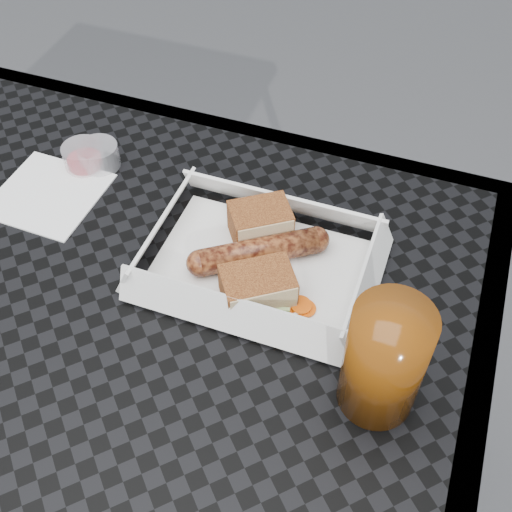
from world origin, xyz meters
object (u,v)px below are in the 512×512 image
Objects in this scene: food_tray at (259,266)px; drink_glass at (384,361)px; patio_table at (78,392)px; bratwurst at (259,251)px.

drink_glass is (0.15, -0.11, 0.06)m from food_tray.
drink_glass is at bearing 11.21° from patio_table.
drink_glass is (0.16, -0.12, 0.04)m from bratwurst.
drink_glass is at bearing -36.81° from bratwurst.
food_tray is 0.20m from drink_glass.
food_tray reaches higher than patio_table.
bratwurst is at bearing 112.30° from food_tray.
patio_table is at bearing -168.79° from drink_glass.
food_tray is 1.76× the size of drink_glass.
bratwurst is 1.08× the size of drink_glass.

